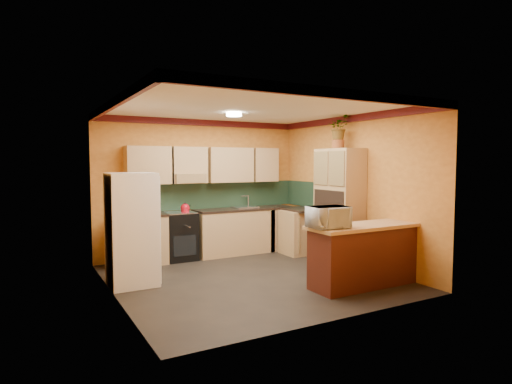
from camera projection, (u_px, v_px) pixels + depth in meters
room_shell at (244, 148)px, 6.97m from camera, size 4.24×4.24×2.72m
base_cabinets_back at (210, 234)px, 8.43m from camera, size 3.65×0.60×0.88m
countertop_back at (210, 211)px, 8.39m from camera, size 3.65×0.62×0.04m
stove at (180, 236)px, 8.12m from camera, size 0.58×0.58×0.91m
kettle at (185, 208)px, 8.09m from camera, size 0.21×0.21×0.18m
sink at (245, 207)px, 8.77m from camera, size 0.48×0.40×0.03m
base_cabinets_right at (302, 232)px, 8.70m from camera, size 0.60×0.80×0.88m
countertop_right at (302, 209)px, 8.66m from camera, size 0.62×0.80×0.04m
fridge at (132, 229)px, 6.42m from camera, size 0.68×0.66×1.70m
pantry at (339, 207)px, 7.74m from camera, size 0.48×0.90×2.10m
fern_pot at (338, 144)px, 7.70m from camera, size 0.22×0.22×0.16m
fern at (338, 128)px, 7.68m from camera, size 0.49×0.47×0.44m
breakfast_bar at (366, 257)px, 6.43m from camera, size 1.80×0.55×0.88m
bar_top at (367, 226)px, 6.39m from camera, size 1.90×0.65×0.05m
microwave at (328, 217)px, 6.03m from camera, size 0.58×0.41×0.31m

